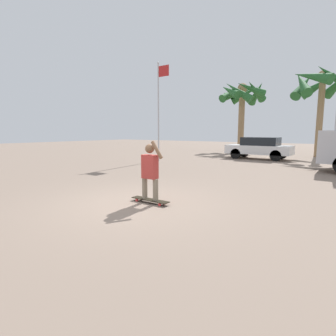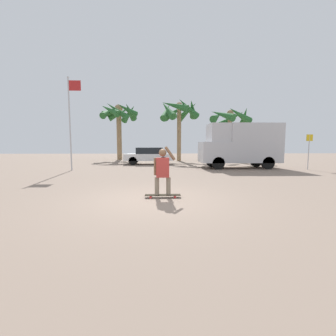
% 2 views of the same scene
% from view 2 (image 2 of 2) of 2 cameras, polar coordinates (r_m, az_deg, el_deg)
% --- Properties ---
extents(ground_plane, '(80.00, 80.00, 0.00)m').
position_cam_2_polar(ground_plane, '(6.87, -3.90, -8.07)').
color(ground_plane, gray).
extents(skateboard, '(1.12, 0.23, 0.09)m').
position_cam_2_polar(skateboard, '(7.13, -1.35, -6.92)').
color(skateboard, black).
rests_on(skateboard, ground_plane).
extents(person_skateboarder, '(0.68, 0.24, 1.53)m').
position_cam_2_polar(person_skateboarder, '(6.99, -1.38, -0.29)').
color(person_skateboarder, gray).
rests_on(person_skateboarder, skateboard).
extents(camper_van, '(5.61, 2.15, 3.18)m').
position_cam_2_polar(camper_van, '(17.19, 17.99, 5.74)').
color(camper_van, black).
rests_on(camper_van, ground_plane).
extents(parked_car_white, '(4.18, 1.80, 1.47)m').
position_cam_2_polar(parked_car_white, '(19.83, -4.88, 3.23)').
color(parked_car_white, black).
rests_on(parked_car_white, ground_plane).
extents(palm_tree_near_van, '(4.30, 4.42, 5.63)m').
position_cam_2_polar(palm_tree_near_van, '(24.62, 15.60, 12.02)').
color(palm_tree_near_van, '#8E704C').
rests_on(palm_tree_near_van, ground_plane).
extents(palm_tree_center_background, '(4.39, 4.44, 6.45)m').
position_cam_2_polar(palm_tree_center_background, '(24.17, 2.77, 14.15)').
color(palm_tree_center_background, '#8E704C').
rests_on(palm_tree_center_background, ground_plane).
extents(palm_tree_far_left, '(4.41, 4.47, 6.48)m').
position_cam_2_polar(palm_tree_far_left, '(26.91, -12.30, 13.22)').
color(palm_tree_far_left, '#8E704C').
rests_on(palm_tree_far_left, ground_plane).
extents(flagpole, '(0.85, 0.12, 6.03)m').
position_cam_2_polar(flagpole, '(16.14, -23.49, 11.69)').
color(flagpole, '#B7B7BC').
rests_on(flagpole, ground_plane).
extents(street_sign, '(0.44, 0.06, 2.39)m').
position_cam_2_polar(street_sign, '(18.03, 32.18, 4.52)').
color(street_sign, '#B7B7BC').
rests_on(street_sign, ground_plane).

